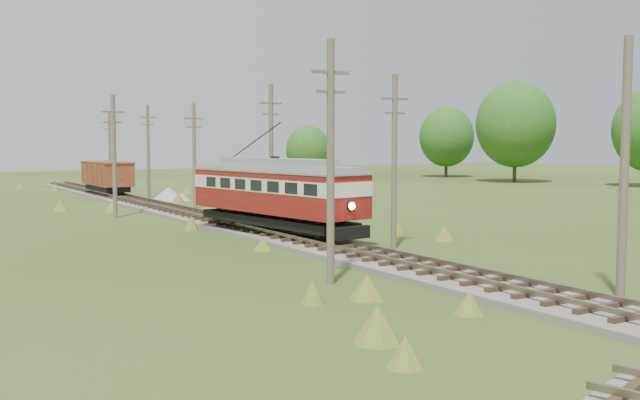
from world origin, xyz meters
TOP-DOWN VIEW (x-y plane):
  - railbed_main at (0.00, 34.00)m, footprint 3.60×96.00m
  - streetcar at (0.00, 24.38)m, footprint 4.64×12.83m
  - gondola at (0.00, 59.24)m, footprint 2.96×8.78m
  - gravel_pile at (3.96, 52.51)m, footprint 3.32×3.52m
  - utility_pole_r_1 at (3.10, 5.00)m, footprint 0.30×0.30m
  - utility_pole_r_2 at (3.30, 18.00)m, footprint 1.60×0.30m
  - utility_pole_r_3 at (3.20, 31.00)m, footprint 1.60×0.30m
  - utility_pole_r_4 at (3.00, 44.00)m, footprint 1.60×0.30m
  - utility_pole_r_5 at (3.40, 57.00)m, footprint 1.60×0.30m
  - utility_pole_r_6 at (3.20, 70.00)m, footprint 1.60×0.30m
  - utility_pole_l_a at (-4.20, 12.00)m, footprint 1.60×0.30m
  - utility_pole_l_b at (-4.50, 40.00)m, footprint 1.60×0.30m
  - tree_right_4 at (54.00, 58.00)m, footprint 10.50×10.50m
  - tree_right_5 at (56.00, 74.00)m, footprint 8.40×8.40m
  - tree_mid_b at (30.00, 72.00)m, footprint 5.88×5.88m

SIDE VIEW (x-z plane):
  - railbed_main at x=0.00m, z-range -0.09..0.48m
  - gravel_pile at x=3.96m, z-range -0.04..1.17m
  - gondola at x=0.00m, z-range 0.68..3.58m
  - streetcar at x=0.00m, z-range -0.22..5.59m
  - utility_pole_r_4 at x=3.00m, z-range 0.12..8.52m
  - tree_mid_b at x=30.00m, z-range 0.54..8.12m
  - utility_pole_r_1 at x=3.10m, z-range 0.00..8.80m
  - utility_pole_r_2 at x=3.30m, z-range 0.12..8.72m
  - utility_pole_l_b at x=-4.50m, z-range 0.12..8.72m
  - utility_pole_r_6 at x=3.20m, z-range 0.12..8.82m
  - utility_pole_r_5 at x=3.40m, z-range 0.13..9.03m
  - utility_pole_r_3 at x=3.20m, z-range 0.13..9.13m
  - utility_pole_l_a at x=-4.20m, z-range 0.13..9.13m
  - tree_right_5 at x=56.00m, z-range 0.78..11.60m
  - tree_right_4 at x=54.00m, z-range 0.98..14.51m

